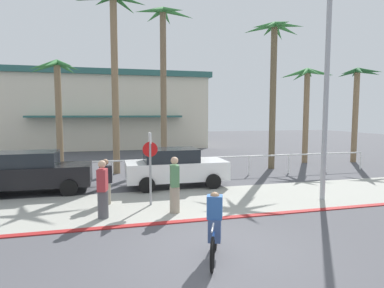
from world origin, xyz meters
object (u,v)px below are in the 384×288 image
at_px(car_white_2, 175,167).
at_px(pedestrian_1, 103,192).
at_px(palm_tree_5, 306,89).
at_px(pedestrian_2, 175,187).
at_px(palm_tree_6, 357,93).
at_px(palm_tree_4, 274,60).
at_px(stop_sign_bike_lane, 150,158).
at_px(palm_tree_1, 57,88).
at_px(palm_tree_3, 163,55).
at_px(pedestrian_0, 106,184).
at_px(streetlight_curb, 331,84).
at_px(car_black_1, 33,172).
at_px(cyclist_blue_0, 214,227).
at_px(palm_tree_2, 114,41).

height_order(car_white_2, pedestrian_1, pedestrian_1).
xyz_separation_m(palm_tree_5, pedestrian_2, (-10.47, -8.59, -3.94)).
distance_m(palm_tree_6, pedestrian_2, 16.41).
height_order(palm_tree_4, pedestrian_2, palm_tree_4).
bearing_deg(stop_sign_bike_lane, palm_tree_6, 25.45).
xyz_separation_m(palm_tree_1, palm_tree_3, (6.00, -0.93, 1.93)).
bearing_deg(car_white_2, palm_tree_5, 26.47).
height_order(palm_tree_1, pedestrian_1, palm_tree_1).
distance_m(pedestrian_0, pedestrian_2, 2.66).
relative_size(streetlight_curb, palm_tree_3, 0.80).
relative_size(palm_tree_1, car_white_2, 1.43).
bearing_deg(car_white_2, pedestrian_0, -143.03).
distance_m(car_black_1, pedestrian_0, 3.79).
xyz_separation_m(palm_tree_5, car_white_2, (-9.69, -4.83, -3.93)).
bearing_deg(pedestrian_2, palm_tree_5, 39.38).
distance_m(stop_sign_bike_lane, pedestrian_2, 1.49).
relative_size(palm_tree_1, palm_tree_3, 0.67).
relative_size(pedestrian_1, pedestrian_2, 0.98).
height_order(car_white_2, cyclist_blue_0, car_white_2).
relative_size(streetlight_curb, palm_tree_5, 1.22).
distance_m(palm_tree_1, cyclist_blue_0, 14.73).
relative_size(palm_tree_5, car_black_1, 1.40).
distance_m(cyclist_blue_0, pedestrian_2, 3.38).
bearing_deg(palm_tree_1, palm_tree_4, -13.15).
distance_m(streetlight_curb, car_white_2, 7.06).
bearing_deg(pedestrian_0, palm_tree_2, 85.19).
xyz_separation_m(palm_tree_2, car_black_1, (-3.40, -3.66, -6.11)).
xyz_separation_m(stop_sign_bike_lane, palm_tree_5, (11.11, 7.53, 3.12)).
bearing_deg(pedestrian_1, car_white_2, 51.34).
height_order(cyclist_blue_0, pedestrian_1, pedestrian_1).
relative_size(stop_sign_bike_lane, palm_tree_4, 0.30).
height_order(palm_tree_5, pedestrian_0, palm_tree_5).
xyz_separation_m(pedestrian_0, pedestrian_2, (2.16, -1.56, 0.11)).
distance_m(stop_sign_bike_lane, pedestrian_1, 2.08).
bearing_deg(streetlight_curb, stop_sign_bike_lane, 170.16).
bearing_deg(streetlight_curb, palm_tree_3, 116.72).
xyz_separation_m(stop_sign_bike_lane, palm_tree_4, (7.88, 5.97, 4.62)).
height_order(car_white_2, pedestrian_2, pedestrian_2).
distance_m(palm_tree_2, palm_tree_5, 12.34).
bearing_deg(palm_tree_1, palm_tree_6, -5.79).
relative_size(palm_tree_5, pedestrian_1, 3.42).
bearing_deg(palm_tree_4, palm_tree_5, 25.64).
xyz_separation_m(palm_tree_2, car_white_2, (2.42, -3.91, -6.11)).
xyz_separation_m(palm_tree_4, car_white_2, (-6.45, -3.27, -5.43)).
height_order(palm_tree_2, palm_tree_5, palm_tree_2).
height_order(palm_tree_2, cyclist_blue_0, palm_tree_2).
bearing_deg(streetlight_curb, palm_tree_1, 136.74).
bearing_deg(palm_tree_4, palm_tree_6, 7.97).
distance_m(stop_sign_bike_lane, palm_tree_5, 13.78).
relative_size(streetlight_curb, cyclist_blue_0, 4.39).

